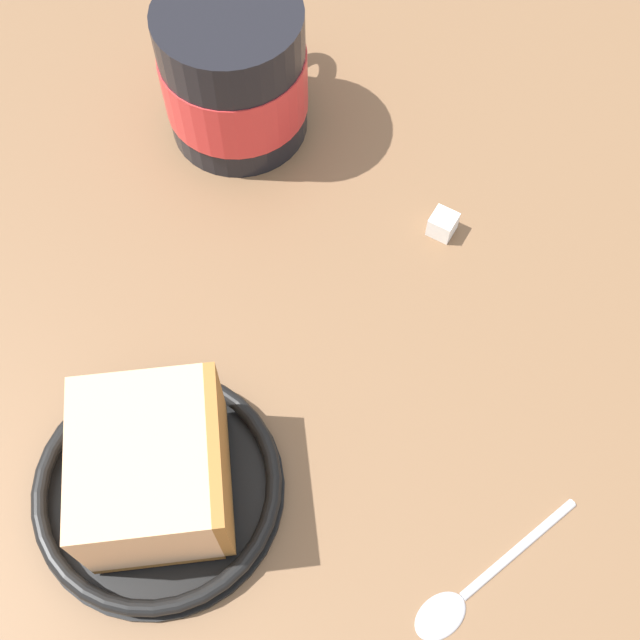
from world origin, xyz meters
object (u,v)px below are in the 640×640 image
(cake_slice, at_px, (153,470))
(teaspoon, at_px, (465,595))
(sugar_cube, at_px, (448,229))
(small_plate, at_px, (158,488))
(tea_mug, at_px, (235,73))

(cake_slice, height_order, teaspoon, cake_slice)
(teaspoon, height_order, sugar_cube, sugar_cube)
(cake_slice, distance_m, sugar_cube, 0.24)
(cake_slice, bearing_deg, sugar_cube, 7.51)
(teaspoon, relative_size, sugar_cube, 7.15)
(small_plate, distance_m, cake_slice, 0.03)
(cake_slice, height_order, tea_mug, tea_mug)
(tea_mug, relative_size, sugar_cube, 7.25)
(small_plate, bearing_deg, cake_slice, -31.08)
(cake_slice, height_order, sugar_cube, cake_slice)
(cake_slice, relative_size, sugar_cube, 7.03)
(teaspoon, bearing_deg, tea_mug, 74.62)
(teaspoon, xyz_separation_m, sugar_cube, (0.14, 0.17, 0.00))
(teaspoon, bearing_deg, sugar_cube, 50.66)
(small_plate, bearing_deg, sugar_cube, 7.09)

